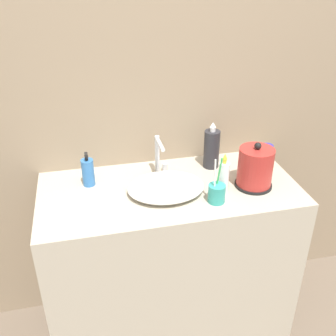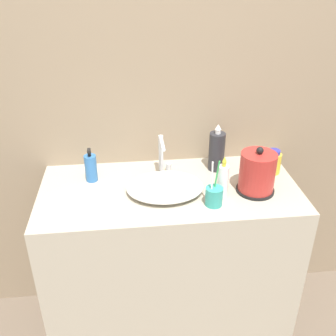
{
  "view_description": "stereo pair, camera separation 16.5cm",
  "coord_description": "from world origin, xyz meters",
  "px_view_note": "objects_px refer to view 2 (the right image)",
  "views": [
    {
      "loc": [
        -0.33,
        -1.15,
        1.74
      ],
      "look_at": [
        -0.01,
        0.26,
        0.94
      ],
      "focal_mm": 42.0,
      "sensor_mm": 36.0,
      "label": 1
    },
    {
      "loc": [
        -0.17,
        -1.18,
        1.74
      ],
      "look_at": [
        -0.01,
        0.26,
        0.94
      ],
      "focal_mm": 42.0,
      "sensor_mm": 36.0,
      "label": 2
    }
  ],
  "objects_px": {
    "lotion_bottle": "(91,168)",
    "mouthwash_bottle": "(273,162)",
    "electric_kettle": "(257,174)",
    "faucet": "(162,153)",
    "hand_cream_bottle": "(217,151)",
    "shampoo_bottle": "(223,181)",
    "toothbrush_cup": "(214,196)"
  },
  "relations": [
    {
      "from": "hand_cream_bottle",
      "to": "electric_kettle",
      "type": "bearing_deg",
      "value": -59.17
    },
    {
      "from": "faucet",
      "to": "shampoo_bottle",
      "type": "distance_m",
      "value": 0.32
    },
    {
      "from": "faucet",
      "to": "shampoo_bottle",
      "type": "xyz_separation_m",
      "value": [
        0.23,
        -0.22,
        -0.03
      ]
    },
    {
      "from": "electric_kettle",
      "to": "lotion_bottle",
      "type": "height_order",
      "value": "electric_kettle"
    },
    {
      "from": "electric_kettle",
      "to": "shampoo_bottle",
      "type": "bearing_deg",
      "value": -171.27
    },
    {
      "from": "shampoo_bottle",
      "to": "electric_kettle",
      "type": "bearing_deg",
      "value": 8.73
    },
    {
      "from": "electric_kettle",
      "to": "toothbrush_cup",
      "type": "distance_m",
      "value": 0.22
    },
    {
      "from": "electric_kettle",
      "to": "hand_cream_bottle",
      "type": "distance_m",
      "value": 0.25
    },
    {
      "from": "electric_kettle",
      "to": "lotion_bottle",
      "type": "distance_m",
      "value": 0.72
    },
    {
      "from": "lotion_bottle",
      "to": "hand_cream_bottle",
      "type": "height_order",
      "value": "hand_cream_bottle"
    },
    {
      "from": "electric_kettle",
      "to": "mouthwash_bottle",
      "type": "bearing_deg",
      "value": 50.04
    },
    {
      "from": "faucet",
      "to": "lotion_bottle",
      "type": "distance_m",
      "value": 0.32
    },
    {
      "from": "shampoo_bottle",
      "to": "mouthwash_bottle",
      "type": "xyz_separation_m",
      "value": [
        0.28,
        0.17,
        -0.02
      ]
    },
    {
      "from": "mouthwash_bottle",
      "to": "electric_kettle",
      "type": "bearing_deg",
      "value": -129.96
    },
    {
      "from": "toothbrush_cup",
      "to": "lotion_bottle",
      "type": "distance_m",
      "value": 0.56
    },
    {
      "from": "lotion_bottle",
      "to": "mouthwash_bottle",
      "type": "relative_size",
      "value": 1.39
    },
    {
      "from": "faucet",
      "to": "hand_cream_bottle",
      "type": "relative_size",
      "value": 0.81
    },
    {
      "from": "toothbrush_cup",
      "to": "shampoo_bottle",
      "type": "xyz_separation_m",
      "value": [
        0.05,
        0.06,
        0.03
      ]
    },
    {
      "from": "lotion_bottle",
      "to": "shampoo_bottle",
      "type": "relative_size",
      "value": 0.85
    },
    {
      "from": "lotion_bottle",
      "to": "hand_cream_bottle",
      "type": "bearing_deg",
      "value": 4.08
    },
    {
      "from": "lotion_bottle",
      "to": "shampoo_bottle",
      "type": "distance_m",
      "value": 0.58
    },
    {
      "from": "hand_cream_bottle",
      "to": "toothbrush_cup",
      "type": "bearing_deg",
      "value": -104.06
    },
    {
      "from": "toothbrush_cup",
      "to": "shampoo_bottle",
      "type": "distance_m",
      "value": 0.08
    },
    {
      "from": "hand_cream_bottle",
      "to": "faucet",
      "type": "bearing_deg",
      "value": -177.0
    },
    {
      "from": "toothbrush_cup",
      "to": "lotion_bottle",
      "type": "height_order",
      "value": "toothbrush_cup"
    },
    {
      "from": "toothbrush_cup",
      "to": "electric_kettle",
      "type": "bearing_deg",
      "value": 22.29
    },
    {
      "from": "lotion_bottle",
      "to": "mouthwash_bottle",
      "type": "xyz_separation_m",
      "value": [
        0.83,
        -0.02,
        -0.01
      ]
    },
    {
      "from": "lotion_bottle",
      "to": "hand_cream_bottle",
      "type": "xyz_separation_m",
      "value": [
        0.57,
        0.04,
        0.03
      ]
    },
    {
      "from": "faucet",
      "to": "hand_cream_bottle",
      "type": "height_order",
      "value": "hand_cream_bottle"
    },
    {
      "from": "shampoo_bottle",
      "to": "hand_cream_bottle",
      "type": "bearing_deg",
      "value": 83.88
    },
    {
      "from": "toothbrush_cup",
      "to": "mouthwash_bottle",
      "type": "relative_size",
      "value": 1.73
    },
    {
      "from": "faucet",
      "to": "hand_cream_bottle",
      "type": "distance_m",
      "value": 0.25
    }
  ]
}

